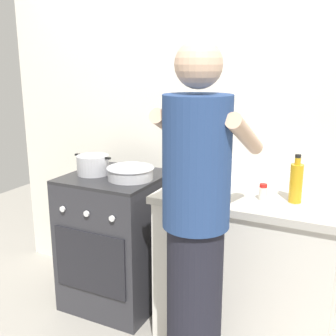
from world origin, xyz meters
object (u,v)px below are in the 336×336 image
pot (93,165)px  oil_bottle (296,182)px  stove_range (117,240)px  mixing_bowl (130,172)px  utensil_crock (227,167)px  person (196,233)px  spice_bottle (263,192)px

pot → oil_bottle: bearing=0.4°
stove_range → mixing_bowl: 0.51m
utensil_crock → oil_bottle: (0.44, -0.20, 0.02)m
pot → stove_range: bearing=15.2°
stove_range → person: (0.80, -0.55, 0.41)m
utensil_crock → pot: bearing=-165.7°
spice_bottle → oil_bottle: size_ratio=0.34×
stove_range → pot: (-0.14, -0.04, 0.51)m
mixing_bowl → spice_bottle: spice_bottle is taller
utensil_crock → oil_bottle: size_ratio=1.20×
utensil_crock → person: 0.74m
stove_range → pot: pot is taller
stove_range → pot: 0.53m
utensil_crock → spice_bottle: size_ratio=3.50×
utensil_crock → spice_bottle: utensil_crock is taller
utensil_crock → oil_bottle: utensil_crock is taller
utensil_crock → person: person is taller
stove_range → utensil_crock: utensil_crock is taller
stove_range → person: bearing=-34.5°
pot → spice_bottle: size_ratio=3.12×
utensil_crock → stove_range: bearing=-165.8°
stove_range → mixing_bowl: (0.14, -0.03, 0.49)m
utensil_crock → oil_bottle: bearing=-24.9°
pot → mixing_bowl: bearing=1.5°
mixing_bowl → utensil_crock: utensil_crock is taller
oil_bottle → mixing_bowl: bearing=-179.9°
pot → utensil_crock: 0.87m
oil_bottle → person: 0.64m
pot → oil_bottle: 1.28m
pot → person: person is taller
mixing_bowl → utensil_crock: (0.56, 0.21, 0.05)m
person → oil_bottle: bearing=56.6°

